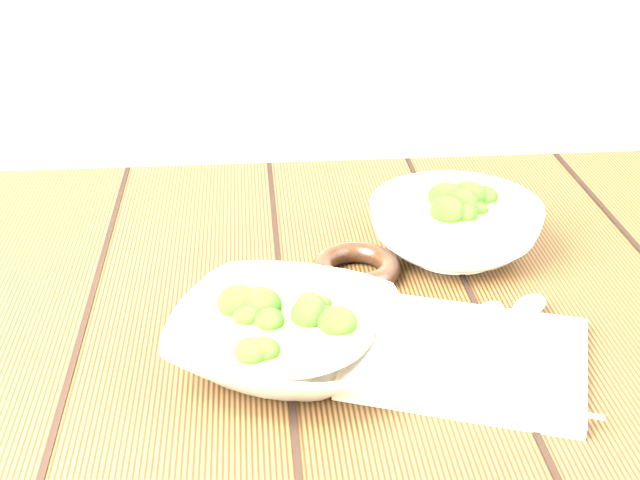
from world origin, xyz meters
TOP-DOWN VIEW (x-y plane):
  - table at (0.00, 0.00)m, footprint 1.20×0.80m
  - soup_bowl_front at (-0.02, -0.10)m, footprint 0.27×0.27m
  - soup_bowl_back at (0.18, 0.10)m, footprint 0.23×0.23m
  - trivet at (0.06, 0.05)m, footprint 0.10×0.10m
  - napkin at (0.15, -0.12)m, footprint 0.26×0.24m
  - spoon_left at (0.16, -0.08)m, footprint 0.12×0.15m
  - spoon_right at (0.20, -0.07)m, footprint 0.13×0.14m

SIDE VIEW (x-z plane):
  - table at x=0.00m, z-range 0.26..1.01m
  - napkin at x=0.15m, z-range 0.75..0.76m
  - trivet at x=0.06m, z-range 0.75..0.77m
  - spoon_left at x=0.16m, z-range 0.76..0.77m
  - spoon_right at x=0.20m, z-range 0.76..0.77m
  - soup_bowl_front at x=-0.02m, z-range 0.75..0.81m
  - soup_bowl_back at x=0.18m, z-range 0.75..0.82m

